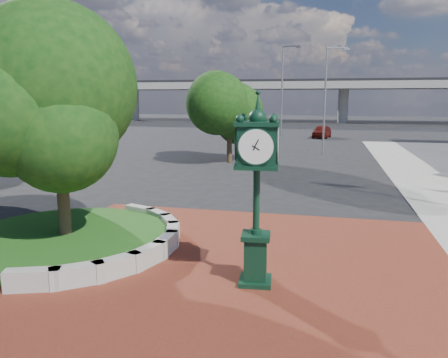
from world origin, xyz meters
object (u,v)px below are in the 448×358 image
post_clock (257,183)px  street_lamp_far (284,84)px  parked_car (322,131)px  street_lamp_near (328,93)px

post_clock → street_lamp_far: street_lamp_far is taller
post_clock → parked_car: 40.23m
post_clock → street_lamp_far: (-3.55, 41.40, 3.46)m
post_clock → street_lamp_near: size_ratio=0.55×
street_lamp_far → parked_car: bearing=-15.4°
parked_car → street_lamp_near: street_lamp_near is taller
street_lamp_near → street_lamp_far: bearing=107.0°
street_lamp_near → post_clock: bearing=-93.2°
parked_car → street_lamp_near: bearing=-79.1°
parked_car → street_lamp_near: 15.57m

